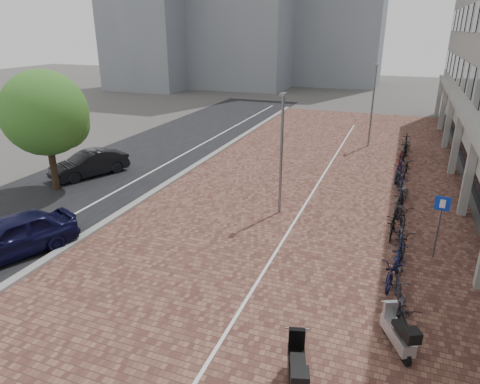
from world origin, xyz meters
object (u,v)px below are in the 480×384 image
car_navy (11,236)px  scooter_front (398,331)px  car_dark (89,164)px  parking_sign (440,218)px  scooter_mid (297,369)px

car_navy → scooter_front: (12.94, -0.19, -0.22)m
car_navy → car_dark: (-3.29, 8.19, -0.07)m
car_navy → scooter_front: car_navy is taller
car_navy → parking_sign: (14.00, 5.09, 0.81)m
scooter_mid → parking_sign: parking_sign is taller
car_dark → scooter_mid: (14.19, -10.57, -0.08)m
car_dark → parking_sign: size_ratio=1.77×
car_navy → parking_sign: bearing=43.7°
car_navy → parking_sign: parking_sign is taller
car_dark → scooter_front: 18.26m
car_navy → car_dark: size_ratio=1.07×
car_dark → parking_sign: (17.29, -3.10, 0.88)m
scooter_front → scooter_mid: scooter_mid is taller
car_dark → scooter_front: car_dark is taller
car_navy → parking_sign: 14.92m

